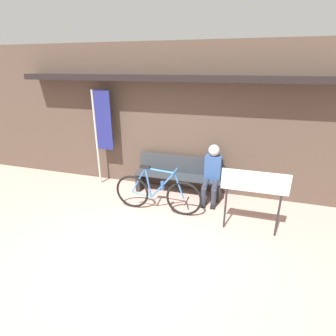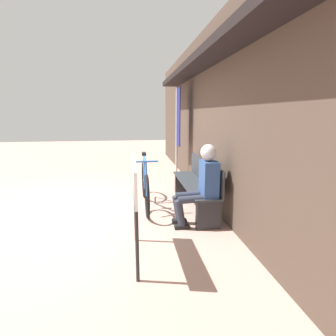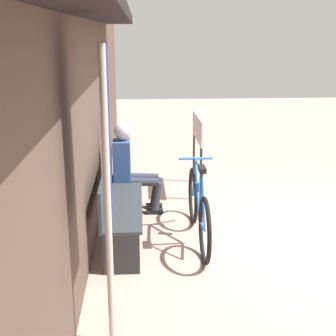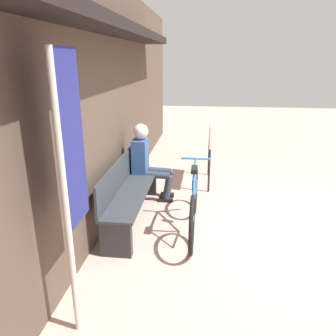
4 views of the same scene
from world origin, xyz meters
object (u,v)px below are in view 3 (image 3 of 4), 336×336
(banner_pole, at_px, (107,161))
(signboard, at_px, (198,134))
(bicycle, at_px, (198,209))
(person_seated, at_px, (130,161))
(park_bench_near, at_px, (119,202))

(banner_pole, relative_size, signboard, 1.97)
(bicycle, bearing_deg, person_seated, 39.61)
(signboard, bearing_deg, banner_pole, 162.39)
(park_bench_near, relative_size, bicycle, 1.08)
(bicycle, xyz_separation_m, person_seated, (0.95, 0.79, 0.31))
(person_seated, bearing_deg, park_bench_near, 170.99)
(bicycle, height_order, signboard, signboard)
(park_bench_near, distance_m, signboard, 1.97)
(park_bench_near, height_order, person_seated, person_seated)
(bicycle, distance_m, person_seated, 1.27)
(person_seated, bearing_deg, signboard, -50.48)
(person_seated, relative_size, banner_pole, 0.54)
(person_seated, height_order, signboard, person_seated)
(person_seated, bearing_deg, bicycle, -140.39)
(park_bench_near, distance_m, banner_pole, 2.11)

